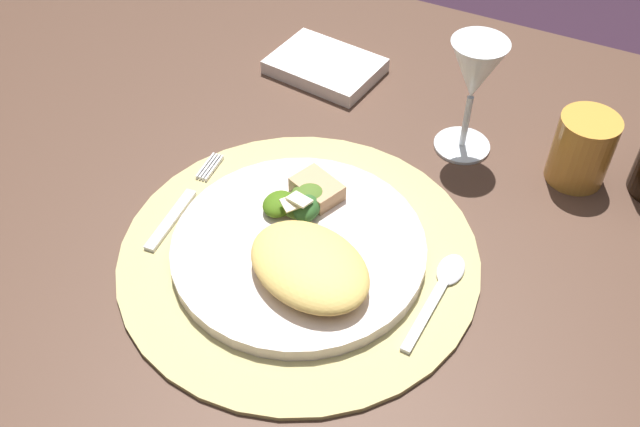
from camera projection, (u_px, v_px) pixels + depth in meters
dining_table at (272, 268)px, 0.91m from camera, size 1.28×1.01×0.74m
placemat at (299, 255)px, 0.76m from camera, size 0.38×0.38×0.01m
dinner_plate at (299, 248)px, 0.75m from camera, size 0.27×0.27×0.02m
pasta_serving at (309, 266)px, 0.70m from camera, size 0.16×0.14×0.03m
salad_greens at (300, 202)px, 0.78m from camera, size 0.07×0.08×0.03m
bread_piece at (317, 189)px, 0.79m from camera, size 0.06×0.06×0.02m
fork at (182, 204)px, 0.81m from camera, size 0.03×0.16×0.00m
spoon at (443, 284)px, 0.73m from camera, size 0.03×0.14×0.01m
napkin at (325, 66)px, 0.99m from camera, size 0.16×0.12×0.02m
wine_glass at (475, 76)px, 0.81m from camera, size 0.07×0.07×0.15m
amber_tumbler at (582, 149)px, 0.82m from camera, size 0.07×0.07×0.09m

